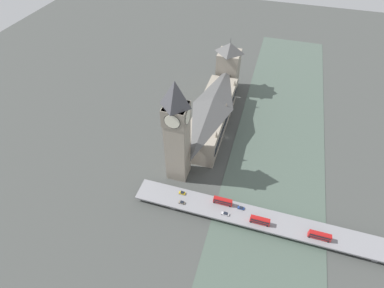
% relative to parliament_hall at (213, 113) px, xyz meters
% --- Properties ---
extents(ground_plane, '(600.00, 600.00, 0.00)m').
position_rel_parliament_hall_xyz_m(ground_plane, '(-14.05, 8.00, -14.05)').
color(ground_plane, '#424442').
extents(river_water, '(65.27, 360.00, 0.30)m').
position_rel_parliament_hall_xyz_m(river_water, '(-52.69, 8.00, -13.90)').
color(river_water, '#47564C').
rests_on(river_water, ground_plane).
extents(parliament_hall, '(22.56, 83.43, 28.31)m').
position_rel_parliament_hall_xyz_m(parliament_hall, '(0.00, 0.00, 0.00)').
color(parliament_hall, gray).
rests_on(parliament_hall, ground_plane).
extents(clock_tower, '(14.11, 14.11, 73.20)m').
position_rel_parliament_hall_xyz_m(clock_tower, '(9.88, 52.15, 25.31)').
color(clock_tower, gray).
rests_on(clock_tower, ground_plane).
extents(victoria_tower, '(18.28, 18.28, 48.88)m').
position_rel_parliament_hall_xyz_m(victoria_tower, '(0.06, -54.85, 8.39)').
color(victoria_tower, gray).
rests_on(victoria_tower, ground_plane).
extents(road_bridge, '(162.54, 14.97, 4.16)m').
position_rel_parliament_hall_xyz_m(road_bridge, '(-52.69, 74.08, -10.71)').
color(road_bridge, slate).
rests_on(road_bridge, ground_plane).
extents(double_decker_bus_lead, '(11.96, 2.61, 4.89)m').
position_rel_parliament_hall_xyz_m(double_decker_bus_lead, '(-79.89, 77.28, -7.18)').
color(double_decker_bus_lead, red).
rests_on(double_decker_bus_lead, road_bridge).
extents(double_decker_bus_mid, '(11.24, 2.62, 4.78)m').
position_rel_parliament_hall_xyz_m(double_decker_bus_mid, '(-47.33, 77.23, -7.25)').
color(double_decker_bus_mid, red).
rests_on(double_decker_bus_mid, road_bridge).
extents(double_decker_bus_rear, '(11.55, 2.48, 4.72)m').
position_rel_parliament_hall_xyz_m(double_decker_bus_rear, '(-24.19, 70.49, -7.27)').
color(double_decker_bus_rear, red).
rests_on(double_decker_bus_rear, road_bridge).
extents(car_northbound_lead, '(4.00, 1.83, 1.28)m').
position_rel_parliament_hall_xyz_m(car_northbound_lead, '(-35.51, 70.71, -9.24)').
color(car_northbound_lead, navy).
rests_on(car_northbound_lead, road_bridge).
extents(car_northbound_mid, '(3.98, 1.90, 1.52)m').
position_rel_parliament_hall_xyz_m(car_northbound_mid, '(1.44, 70.49, -9.15)').
color(car_northbound_mid, gold).
rests_on(car_northbound_mid, road_bridge).
extents(car_northbound_tail, '(3.83, 1.79, 1.42)m').
position_rel_parliament_hall_xyz_m(car_northbound_tail, '(-0.54, 77.21, -9.20)').
color(car_northbound_tail, slate).
rests_on(car_northbound_tail, road_bridge).
extents(car_southbound_lead, '(4.65, 1.86, 1.40)m').
position_rel_parliament_hall_xyz_m(car_southbound_lead, '(-27.40, 77.32, -9.19)').
color(car_southbound_lead, silver).
rests_on(car_southbound_lead, road_bridge).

